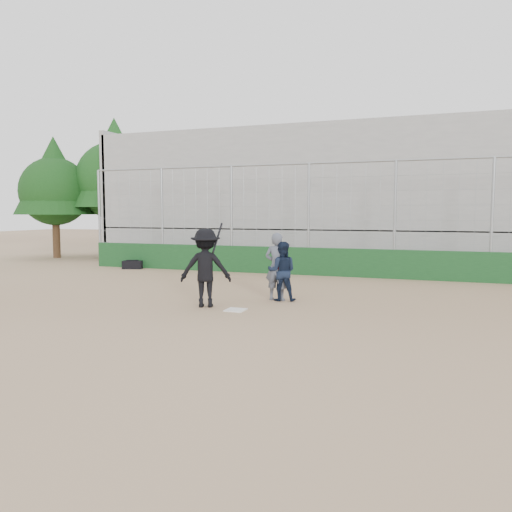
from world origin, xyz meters
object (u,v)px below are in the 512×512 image
(batter_at_plate, at_px, (206,268))
(equipment_bag, at_px, (132,265))
(umpire, at_px, (277,270))
(catcher_crouched, at_px, (282,281))

(batter_at_plate, bearing_deg, equipment_bag, 134.77)
(batter_at_plate, height_order, umpire, batter_at_plate)
(batter_at_plate, xyz_separation_m, umpire, (1.34, 1.41, -0.15))
(equipment_bag, bearing_deg, batter_at_plate, -45.23)
(batter_at_plate, distance_m, equipment_bag, 8.91)
(catcher_crouched, relative_size, equipment_bag, 1.25)
(catcher_crouched, bearing_deg, batter_at_plate, -137.71)
(umpire, bearing_deg, batter_at_plate, 50.91)
(batter_at_plate, relative_size, umpire, 1.28)
(batter_at_plate, xyz_separation_m, equipment_bag, (-6.25, 6.30, -0.77))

